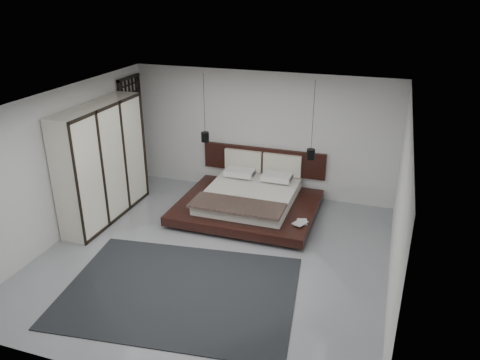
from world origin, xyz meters
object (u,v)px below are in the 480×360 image
(rug, at_px, (180,291))
(wardrobe, at_px, (102,163))
(lattice_screen, at_px, (133,133))
(pendant_right, at_px, (311,154))
(pendant_left, at_px, (205,137))
(bed, at_px, (249,199))

(rug, bearing_deg, wardrobe, 143.20)
(lattice_screen, distance_m, wardrobe, 1.69)
(rug, bearing_deg, pendant_right, 68.54)
(pendant_right, xyz_separation_m, rug, (-1.37, -3.50, -1.28))
(pendant_right, distance_m, wardrobe, 4.24)
(lattice_screen, height_order, pendant_left, pendant_left)
(wardrobe, height_order, rug, wardrobe)
(pendant_right, relative_size, rug, 0.45)
(lattice_screen, height_order, bed, lattice_screen)
(pendant_right, height_order, wardrobe, pendant_right)
(pendant_left, height_order, wardrobe, pendant_left)
(lattice_screen, xyz_separation_m, wardrobe, (0.25, -1.67, -0.11))
(bed, xyz_separation_m, pendant_left, (-1.17, 0.46, 1.13))
(bed, bearing_deg, pendant_left, 158.72)
(lattice_screen, relative_size, wardrobe, 1.07)
(lattice_screen, xyz_separation_m, bed, (3.02, -0.55, -1.01))
(bed, relative_size, pendant_right, 1.75)
(lattice_screen, xyz_separation_m, pendant_right, (4.19, -0.09, -0.01))
(bed, bearing_deg, pendant_right, 21.28)
(pendant_left, relative_size, pendant_right, 0.92)
(pendant_right, bearing_deg, rug, -111.46)
(wardrobe, relative_size, rug, 0.67)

